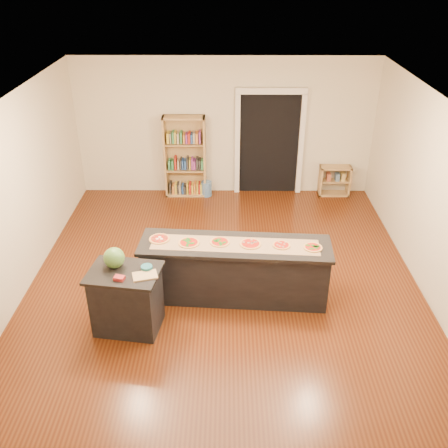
{
  "coord_description": "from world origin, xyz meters",
  "views": [
    {
      "loc": [
        0.04,
        -6.23,
        4.57
      ],
      "look_at": [
        0.0,
        0.2,
        1.0
      ],
      "focal_mm": 40.0,
      "sensor_mm": 36.0,
      "label": 1
    }
  ],
  "objects_px": {
    "low_shelf": "(334,181)",
    "watermelon": "(114,258)",
    "side_counter": "(127,300)",
    "waste_bin": "(207,189)",
    "kitchen_island": "(235,270)",
    "bookshelf": "(185,157)"
  },
  "relations": [
    {
      "from": "kitchen_island",
      "to": "bookshelf",
      "type": "relative_size",
      "value": 1.62
    },
    {
      "from": "low_shelf",
      "to": "watermelon",
      "type": "distance_m",
      "value": 5.59
    },
    {
      "from": "low_shelf",
      "to": "waste_bin",
      "type": "xyz_separation_m",
      "value": [
        -2.67,
        -0.07,
        -0.16
      ]
    },
    {
      "from": "side_counter",
      "to": "waste_bin",
      "type": "xyz_separation_m",
      "value": [
        0.9,
        4.16,
        -0.3
      ]
    },
    {
      "from": "waste_bin",
      "to": "watermelon",
      "type": "bearing_deg",
      "value": -104.32
    },
    {
      "from": "kitchen_island",
      "to": "waste_bin",
      "type": "xyz_separation_m",
      "value": [
        -0.54,
        3.45,
        -0.3
      ]
    },
    {
      "from": "side_counter",
      "to": "watermelon",
      "type": "height_order",
      "value": "watermelon"
    },
    {
      "from": "kitchen_island",
      "to": "watermelon",
      "type": "relative_size",
      "value": 9.9
    },
    {
      "from": "kitchen_island",
      "to": "watermelon",
      "type": "distance_m",
      "value": 1.79
    },
    {
      "from": "kitchen_island",
      "to": "low_shelf",
      "type": "distance_m",
      "value": 4.11
    },
    {
      "from": "low_shelf",
      "to": "watermelon",
      "type": "xyz_separation_m",
      "value": [
        -3.71,
        -4.12,
        0.73
      ]
    },
    {
      "from": "watermelon",
      "to": "side_counter",
      "type": "bearing_deg",
      "value": -40.76
    },
    {
      "from": "low_shelf",
      "to": "bookshelf",
      "type": "bearing_deg",
      "value": -179.75
    },
    {
      "from": "side_counter",
      "to": "waste_bin",
      "type": "height_order",
      "value": "side_counter"
    },
    {
      "from": "low_shelf",
      "to": "waste_bin",
      "type": "height_order",
      "value": "low_shelf"
    },
    {
      "from": "kitchen_island",
      "to": "low_shelf",
      "type": "xyz_separation_m",
      "value": [
        2.13,
        3.52,
        -0.14
      ]
    },
    {
      "from": "bookshelf",
      "to": "low_shelf",
      "type": "bearing_deg",
      "value": 0.25
    },
    {
      "from": "bookshelf",
      "to": "side_counter",
      "type": "bearing_deg",
      "value": -96.4
    },
    {
      "from": "waste_bin",
      "to": "watermelon",
      "type": "xyz_separation_m",
      "value": [
        -1.03,
        -4.05,
        0.89
      ]
    },
    {
      "from": "low_shelf",
      "to": "side_counter",
      "type": "bearing_deg",
      "value": -130.2
    },
    {
      "from": "kitchen_island",
      "to": "side_counter",
      "type": "relative_size",
      "value": 2.96
    },
    {
      "from": "side_counter",
      "to": "waste_bin",
      "type": "bearing_deg",
      "value": 86.2
    }
  ]
}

